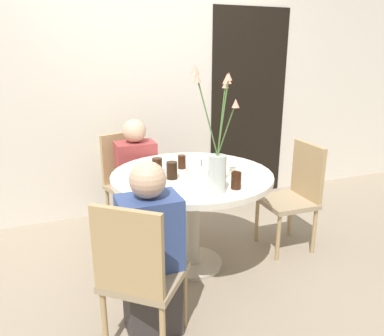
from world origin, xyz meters
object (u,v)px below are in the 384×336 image
at_px(birthday_cake, 201,173).
at_px(drink_glass_0, 236,180).
at_px(chair_right_flank, 127,177).
at_px(chair_near_front, 138,271).
at_px(side_plate, 162,161).
at_px(chair_left_flank, 296,191).
at_px(drink_glass_1, 157,166).
at_px(drink_glass_3, 182,162).
at_px(drink_glass_2, 172,170).
at_px(person_woman, 151,257).
at_px(person_guest, 137,181).
at_px(flower_vase, 217,154).

distance_m(birthday_cake, drink_glass_0, 0.29).
xyz_separation_m(chair_right_flank, chair_near_front, (-0.27, -1.56, 0.00)).
bearing_deg(side_plate, chair_left_flank, -20.52).
bearing_deg(drink_glass_0, drink_glass_1, 127.12).
distance_m(birthday_cake, drink_glass_3, 0.29).
relative_size(birthday_cake, side_plate, 0.99).
distance_m(birthday_cake, drink_glass_2, 0.21).
distance_m(chair_right_flank, side_plate, 0.59).
distance_m(chair_near_front, chair_left_flank, 1.64).
relative_size(drink_glass_0, drink_glass_1, 0.99).
height_order(chair_right_flank, birthday_cake, birthday_cake).
relative_size(drink_glass_0, person_woman, 0.10).
height_order(chair_near_front, drink_glass_3, chair_near_front).
height_order(chair_left_flank, drink_glass_0, chair_left_flank).
xyz_separation_m(person_guest, person_woman, (-0.22, -1.29, 0.00)).
relative_size(birthday_cake, drink_glass_2, 1.73).
bearing_deg(chair_right_flank, person_woman, -116.51).
distance_m(flower_vase, person_woman, 0.73).
bearing_deg(person_guest, chair_right_flank, 109.76).
bearing_deg(chair_right_flank, flower_vase, -95.32).
distance_m(chair_right_flank, chair_near_front, 1.59).
distance_m(chair_near_front, drink_glass_1, 0.93).
xyz_separation_m(drink_glass_1, person_guest, (-0.02, 0.61, -0.32)).
relative_size(flower_vase, drink_glass_1, 7.04).
distance_m(flower_vase, drink_glass_3, 0.56).
bearing_deg(birthday_cake, drink_glass_0, -61.85).
xyz_separation_m(side_plate, person_woman, (-0.36, -0.94, -0.27)).
distance_m(side_plate, drink_glass_3, 0.25).
bearing_deg(flower_vase, drink_glass_0, -4.38).
height_order(chair_near_front, chair_left_flank, same).
bearing_deg(person_woman, side_plate, 69.09).
bearing_deg(drink_glass_0, person_woman, -163.89).
bearing_deg(chair_near_front, drink_glass_0, -117.80).
relative_size(drink_glass_0, drink_glass_2, 0.91).
xyz_separation_m(birthday_cake, drink_glass_3, (-0.04, 0.29, 0.00)).
bearing_deg(drink_glass_2, drink_glass_1, 109.62).
relative_size(chair_left_flank, person_woman, 0.85).
bearing_deg(drink_glass_0, drink_glass_2, 133.53).
distance_m(flower_vase, drink_glass_0, 0.23).
bearing_deg(drink_glass_1, drink_glass_2, -70.38).
height_order(side_plate, person_guest, person_guest).
relative_size(chair_left_flank, drink_glass_2, 7.40).
relative_size(chair_near_front, birthday_cake, 4.26).
distance_m(drink_glass_3, person_guest, 0.69).
bearing_deg(side_plate, drink_glass_0, -70.73).
distance_m(side_plate, person_guest, 0.46).
bearing_deg(chair_left_flank, drink_glass_2, -86.56).
distance_m(chair_left_flank, drink_glass_0, 0.91).
distance_m(chair_left_flank, flower_vase, 1.09).
xyz_separation_m(birthday_cake, drink_glass_0, (0.14, -0.25, 0.01)).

